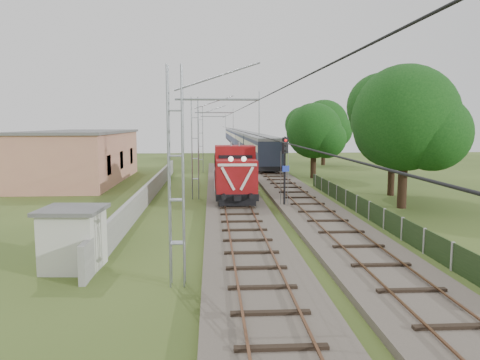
{
  "coord_description": "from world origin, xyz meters",
  "views": [
    {
      "loc": [
        -1.72,
        -24.84,
        5.95
      ],
      "look_at": [
        0.17,
        6.06,
        2.2
      ],
      "focal_mm": 35.0,
      "sensor_mm": 36.0,
      "label": 1
    }
  ],
  "objects": [
    {
      "name": "signal_post",
      "position": [
        3.37,
        7.22,
        3.47
      ],
      "size": [
        0.53,
        0.43,
        5.05
      ],
      "color": "black",
      "rests_on": "ground"
    },
    {
      "name": "ground",
      "position": [
        0.0,
        0.0,
        0.0
      ],
      "size": [
        140.0,
        140.0,
        0.0
      ],
      "primitive_type": "plane",
      "color": "#354A1B",
      "rests_on": "ground"
    },
    {
      "name": "tree_c",
      "position": [
        9.48,
        25.51,
        5.1
      ],
      "size": [
        6.31,
        6.01,
        8.18
      ],
      "color": "#392117",
      "rests_on": "ground"
    },
    {
      "name": "boundary_wall",
      "position": [
        -6.5,
        12.0,
        0.75
      ],
      "size": [
        0.25,
        40.0,
        1.5
      ],
      "primitive_type": "cube",
      "color": "#9E9E99",
      "rests_on": "ground"
    },
    {
      "name": "station_building",
      "position": [
        -15.0,
        24.0,
        2.63
      ],
      "size": [
        8.4,
        20.4,
        5.22
      ],
      "color": "tan",
      "rests_on": "ground"
    },
    {
      "name": "fence",
      "position": [
        8.0,
        3.0,
        0.6
      ],
      "size": [
        0.12,
        32.0,
        1.2
      ],
      "color": "black",
      "rests_on": "ground"
    },
    {
      "name": "tree_b",
      "position": [
        13.25,
        12.81,
        5.44
      ],
      "size": [
        6.72,
        6.4,
        8.71
      ],
      "color": "#392117",
      "rests_on": "ground"
    },
    {
      "name": "relay_hut",
      "position": [
        -7.4,
        -5.79,
        1.29
      ],
      "size": [
        2.64,
        2.64,
        2.55
      ],
      "color": "silver",
      "rests_on": "ground"
    },
    {
      "name": "tree_a",
      "position": [
        11.79,
        7.01,
        6.25
      ],
      "size": [
        7.73,
        7.36,
        10.02
      ],
      "color": "#392117",
      "rests_on": "ground"
    },
    {
      "name": "tree_d",
      "position": [
        14.45,
        41.45,
        5.82
      ],
      "size": [
        7.19,
        6.85,
        9.33
      ],
      "color": "#392117",
      "rests_on": "ground"
    },
    {
      "name": "track_main",
      "position": [
        0.0,
        7.0,
        0.18
      ],
      "size": [
        4.2,
        70.0,
        0.45
      ],
      "color": "#6B6054",
      "rests_on": "ground"
    },
    {
      "name": "track_side",
      "position": [
        5.0,
        20.0,
        0.18
      ],
      "size": [
        4.2,
        80.0,
        0.45
      ],
      "color": "#6B6054",
      "rests_on": "ground"
    },
    {
      "name": "locomotive",
      "position": [
        0.0,
        14.24,
        2.19
      ],
      "size": [
        2.91,
        16.59,
        4.21
      ],
      "color": "black",
      "rests_on": "ground"
    },
    {
      "name": "coach_rake",
      "position": [
        5.0,
        85.64,
        2.6
      ],
      "size": [
        3.15,
        117.91,
        3.65
      ],
      "color": "black",
      "rests_on": "ground"
    },
    {
      "name": "catenary",
      "position": [
        -2.95,
        12.0,
        4.05
      ],
      "size": [
        3.31,
        70.0,
        8.0
      ],
      "color": "gray",
      "rests_on": "ground"
    }
  ]
}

